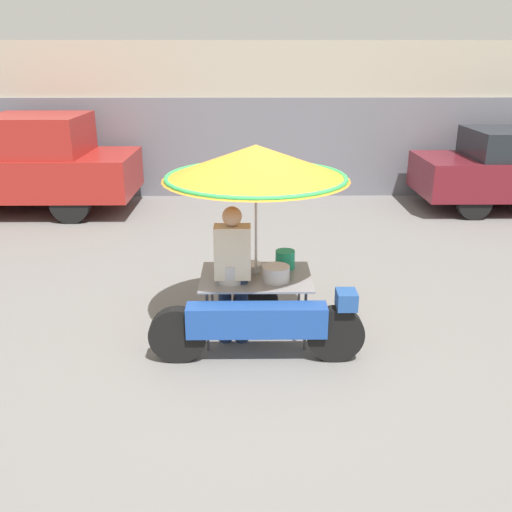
{
  "coord_description": "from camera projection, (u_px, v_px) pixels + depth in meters",
  "views": [
    {
      "loc": [
        -0.09,
        -5.28,
        2.99
      ],
      "look_at": [
        -0.02,
        0.45,
        0.94
      ],
      "focal_mm": 40.0,
      "sensor_mm": 36.0,
      "label": 1
    }
  ],
  "objects": [
    {
      "name": "ground_plane",
      "position": [
        259.0,
        355.0,
        5.98
      ],
      "size": [
        36.0,
        36.0,
        0.0
      ],
      "primitive_type": "plane",
      "color": "slate"
    },
    {
      "name": "vendor_person",
      "position": [
        233.0,
        269.0,
        6.0
      ],
      "size": [
        0.38,
        0.22,
        1.52
      ],
      "color": "navy",
      "rests_on": "ground"
    },
    {
      "name": "shopfront_building",
      "position": [
        253.0,
        117.0,
        13.09
      ],
      "size": [
        28.0,
        2.06,
        3.24
      ],
      "color": "#B2A893",
      "rests_on": "ground"
    },
    {
      "name": "vendor_motorcycle_cart",
      "position": [
        256.0,
        190.0,
        5.84
      ],
      "size": [
        2.19,
        1.94,
        2.12
      ],
      "color": "black",
      "rests_on": "ground"
    },
    {
      "name": "pickup_truck",
      "position": [
        5.0,
        166.0,
        11.11
      ],
      "size": [
        5.28,
        1.92,
        1.89
      ],
      "color": "black",
      "rests_on": "ground"
    }
  ]
}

